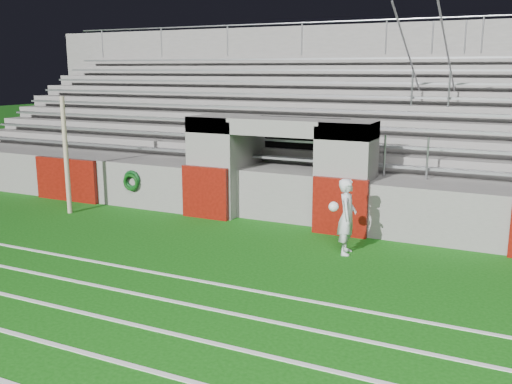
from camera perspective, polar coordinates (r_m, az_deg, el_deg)
The scene contains 6 objects.
ground at distance 11.57m, azimuth -4.79°, elevation -6.95°, with size 90.00×90.00×0.00m, color #10510D.
field_post at distance 15.84m, azimuth -18.46°, elevation 3.45°, with size 0.12×0.12×3.10m, color tan.
field_markings at distance 8.05m, azimuth -23.94°, elevation -16.94°, with size 28.00×8.09×0.01m.
stadium_structure at distance 18.39m, azimuth 7.81°, elevation 4.91°, with size 26.00×8.48×5.42m.
goalkeeper_with_ball at distance 11.94m, azimuth 9.06°, elevation -2.41°, with size 0.60×0.64×1.60m.
hose_coil at distance 15.98m, azimuth -12.36°, elevation 1.09°, with size 0.52×0.15×0.57m.
Camera 1 is at (5.58, -9.40, 3.78)m, focal length 40.00 mm.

